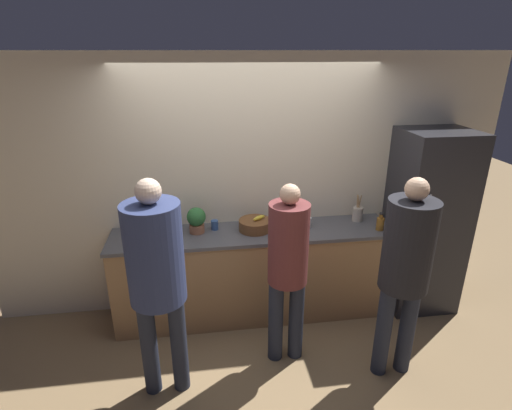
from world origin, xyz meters
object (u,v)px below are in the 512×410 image
fruit_bowl (255,225)px  refrigerator (426,222)px  potted_plant (196,219)px  bottle_amber (380,223)px  person_left (156,269)px  cup_blue (215,225)px  cup_white (307,222)px  person_center (288,262)px  person_right (406,262)px  utensil_crock (358,214)px

fruit_bowl → refrigerator: bearing=-2.0°
potted_plant → bottle_amber: bearing=-6.4°
person_left → fruit_bowl: size_ratio=5.71×
cup_blue → cup_white: (0.91, -0.07, 0.00)m
cup_blue → cup_white: 0.92m
person_center → cup_blue: (-0.57, 0.78, 0.02)m
cup_white → person_right: bearing=-62.7°
fruit_bowl → potted_plant: size_ratio=1.24×
person_left → person_center: person_left is taller
utensil_crock → cup_white: (-0.56, -0.08, -0.03)m
person_center → cup_white: bearing=64.0°
cup_blue → refrigerator: bearing=-3.5°
potted_plant → person_left: bearing=-106.8°
bottle_amber → cup_blue: 1.63m
person_right → potted_plant: (-1.61, 1.03, 0.01)m
utensil_crock → fruit_bowl: bearing=-175.9°
refrigerator → bottle_amber: size_ratio=10.52×
refrigerator → potted_plant: 2.34m
person_right → refrigerator: bearing=52.4°
person_center → person_right: (0.87, -0.30, 0.10)m
person_left → fruit_bowl: person_left is taller
person_left → person_right: size_ratio=1.03×
fruit_bowl → potted_plant: 0.57m
fruit_bowl → potted_plant: potted_plant is taller
refrigerator → utensil_crock: size_ratio=6.71×
person_center → potted_plant: person_center is taller
potted_plant → cup_white: bearing=-1.3°
person_left → cup_blue: bearing=65.2°
refrigerator → fruit_bowl: refrigerator is taller
bottle_amber → utensil_crock: bearing=118.2°
person_left → utensil_crock: 2.19m
cup_blue → potted_plant: bearing=-166.1°
person_left → fruit_bowl: 1.28m
refrigerator → fruit_bowl: size_ratio=5.99×
person_left → cup_blue: (0.46, 1.01, -0.13)m
person_right → fruit_bowl: (-1.04, 1.01, -0.07)m
potted_plant → refrigerator: bearing=-2.2°
fruit_bowl → cup_blue: bearing=170.1°
refrigerator → cup_white: refrigerator is taller
cup_white → person_left: bearing=-145.8°
bottle_amber → fruit_bowl: bearing=171.9°
fruit_bowl → cup_white: fruit_bowl is taller
person_left → bottle_amber: size_ratio=10.03×
utensil_crock → cup_blue: utensil_crock is taller
person_center → cup_blue: size_ratio=17.43×
cup_blue → person_left: bearing=-114.8°
person_right → utensil_crock: person_right is taller
person_left → utensil_crock: bearing=27.6°
bottle_amber → cup_white: bottle_amber is taller
fruit_bowl → person_right: bearing=-44.0°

